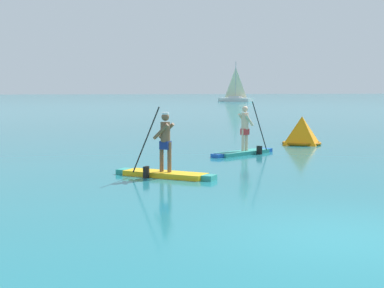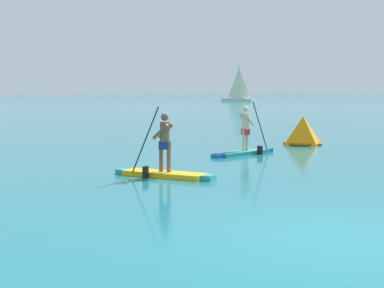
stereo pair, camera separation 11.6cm
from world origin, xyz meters
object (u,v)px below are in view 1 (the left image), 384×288
Objects in this scene: paddleboarder_far_right at (244,144)px; sailboat_right_horizon at (236,97)px; race_marker_buoy at (302,132)px; paddleboarder_mid_center at (164,164)px.

paddleboarder_far_right is 0.38× the size of sailboat_right_horizon.
paddleboarder_far_right is 83.71m from sailboat_right_horizon.
sailboat_right_horizon is at bearing 41.04° from paddleboarder_far_right.
race_marker_buoy is at bearing 124.24° from sailboat_right_horizon.
sailboat_right_horizon is (26.51, 85.20, 0.46)m from paddleboarder_mid_center.
paddleboarder_mid_center is at bearing 121.01° from sailboat_right_horizon.
paddleboarder_far_right is at bearing -138.99° from race_marker_buoy.
sailboat_right_horizon is at bearing -68.75° from paddleboarder_mid_center.
paddleboarder_mid_center is 0.36× the size of sailboat_right_horizon.
paddleboarder_far_right is 4.60m from race_marker_buoy.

